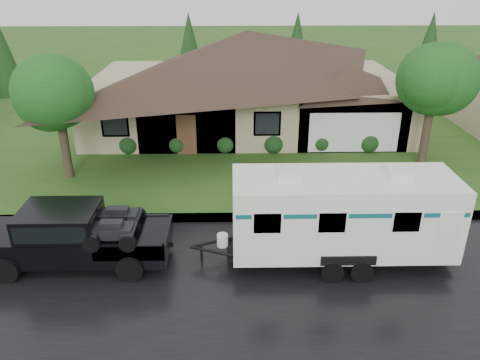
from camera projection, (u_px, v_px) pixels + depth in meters
The scene contains 10 objects.
ground at pixel (202, 251), 16.29m from camera, with size 140.00×140.00×0.00m, color #29551A.
road at pixel (198, 286), 14.47m from camera, with size 140.00×8.00×0.01m, color black.
curb at pixel (205, 218), 18.31m from camera, with size 140.00×0.50×0.15m, color gray.
lawn at pixel (215, 121), 29.92m from camera, with size 140.00×26.00×0.15m, color #29551A.
house_main at pixel (252, 69), 27.45m from camera, with size 19.44×10.80×6.90m.
tree_left_green at pixel (56, 93), 20.15m from camera, with size 3.41×3.41×5.65m.
tree_right_green at pixel (434, 84), 21.56m from camera, with size 3.46×3.46×5.72m.
shrub_row at pixel (249, 142), 24.53m from camera, with size 13.60×1.00×1.00m.
pickup_truck at pixel (71, 234), 15.21m from camera, with size 6.07×2.31×2.02m.
travel_trailer at pixel (343, 213), 15.07m from camera, with size 7.48×2.63×3.36m.
Camera 1 is at (1.07, -13.84, 8.98)m, focal length 35.00 mm.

